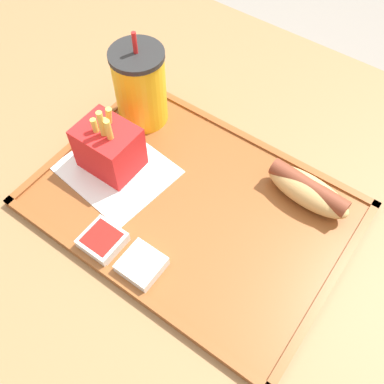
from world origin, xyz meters
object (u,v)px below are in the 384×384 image
at_px(hot_dog_far, 308,190).
at_px(fries_carton, 109,148).
at_px(sauce_cup_mayo, 142,265).
at_px(sauce_cup_ketchup, 103,240).
at_px(soda_cup, 140,87).

bearing_deg(hot_dog_far, fries_carton, -156.63).
distance_m(sauce_cup_mayo, sauce_cup_ketchup, 0.07).
xyz_separation_m(soda_cup, sauce_cup_mayo, (0.18, -0.22, -0.06)).
bearing_deg(hot_dog_far, soda_cup, -178.06).
relative_size(soda_cup, fries_carton, 1.38).
distance_m(soda_cup, hot_dog_far, 0.31).
xyz_separation_m(fries_carton, sauce_cup_ketchup, (0.08, -0.11, -0.03)).
bearing_deg(soda_cup, hot_dog_far, 1.94).
relative_size(sauce_cup_mayo, sauce_cup_ketchup, 1.00).
xyz_separation_m(hot_dog_far, sauce_cup_mayo, (-0.13, -0.23, -0.01)).
xyz_separation_m(soda_cup, hot_dog_far, (0.31, 0.01, -0.04)).
height_order(soda_cup, sauce_cup_mayo, soda_cup).
height_order(fries_carton, sauce_cup_mayo, fries_carton).
relative_size(hot_dog_far, sauce_cup_mayo, 2.54).
height_order(soda_cup, fries_carton, soda_cup).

